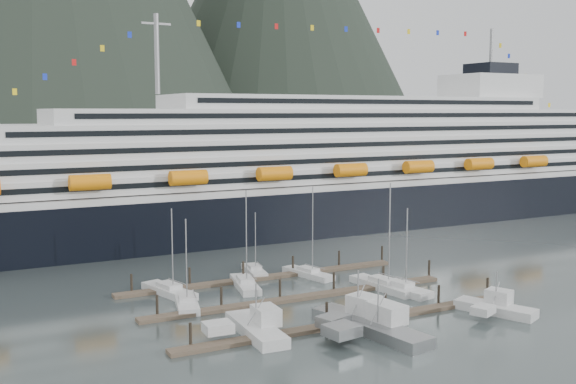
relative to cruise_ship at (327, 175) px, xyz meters
name	(u,v)px	position (x,y,z in m)	size (l,w,h in m)	color
ground	(343,300)	(-30.03, -54.94, -12.04)	(1600.00, 1600.00, 0.00)	#3F4A49
cruise_ship	(327,175)	(0.00, 0.00, 0.00)	(210.00, 30.40, 50.30)	black
dock_near	(352,322)	(-34.95, -64.89, -11.73)	(48.18, 2.28, 3.20)	brown
dock_mid	(302,297)	(-34.95, -51.89, -11.73)	(48.18, 2.28, 3.20)	brown
dock_far	(263,277)	(-34.95, -38.89, -11.73)	(48.18, 2.28, 3.20)	brown
sailboat_a	(187,304)	(-51.04, -48.01, -11.61)	(5.14, 10.16, 12.94)	silver
sailboat_b	(245,285)	(-39.73, -42.48, -11.59)	(5.08, 11.19, 15.71)	silver
sailboat_d	(383,286)	(-21.48, -52.81, -11.59)	(4.38, 12.77, 16.86)	silver
sailboat_e	(169,292)	(-51.22, -40.73, -11.61)	(5.57, 11.49, 13.44)	silver
sailboat_f	(254,271)	(-34.75, -34.95, -11.64)	(3.99, 8.90, 10.83)	silver
sailboat_g	(308,274)	(-27.73, -40.74, -11.61)	(4.76, 10.56, 15.33)	silver
sailboat_h	(401,290)	(-20.36, -55.71, -11.60)	(4.82, 10.71, 13.38)	silver
trawler_a	(255,328)	(-47.57, -63.02, -11.15)	(9.30, 12.88, 6.97)	silver
trawler_b	(357,319)	(-34.92, -66.06, -11.06)	(10.31, 12.79, 7.94)	gray
trawler_c	(377,328)	(-34.68, -69.97, -11.08)	(11.02, 15.45, 7.70)	gray
trawler_d	(495,307)	(-15.57, -69.99, -11.21)	(9.08, 11.00, 6.27)	silver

